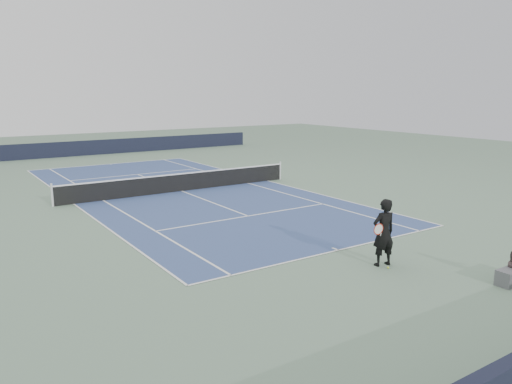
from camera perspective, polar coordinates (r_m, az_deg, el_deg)
ground at (r=26.36m, az=-8.49°, el=0.08°), size 80.00×80.00×0.00m
court_surface at (r=26.36m, az=-8.49°, el=0.09°), size 10.97×23.77×0.01m
tennis_net at (r=26.27m, az=-8.52°, el=1.16°), size 12.90×0.10×1.07m
windscreen_far at (r=42.97m, az=-18.84°, el=4.78°), size 30.00×0.25×1.20m
tennis_player at (r=15.33m, az=14.37°, el=-4.50°), size 0.88×0.69×2.05m
tennis_ball at (r=15.39m, az=14.86°, el=-8.34°), size 0.06×0.06×0.06m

